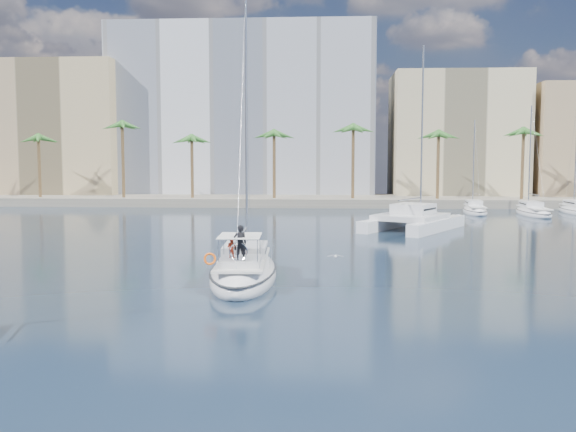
{
  "coord_description": "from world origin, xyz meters",
  "views": [
    {
      "loc": [
        1.47,
        -33.58,
        6.96
      ],
      "look_at": [
        -0.59,
        1.5,
        3.74
      ],
      "focal_mm": 40.0,
      "sensor_mm": 36.0,
      "label": 1
    }
  ],
  "objects": [
    {
      "name": "moored_yacht_b",
      "position": [
        26.5,
        45.0,
        0.0
      ],
      "size": [
        3.32,
        10.83,
        13.72
      ],
      "primitive_type": null,
      "rotation": [
        0.0,
        0.0,
        -0.02
      ],
      "color": "white",
      "rests_on": "ground"
    },
    {
      "name": "main_sloop",
      "position": [
        -3.13,
        2.09,
        0.53
      ],
      "size": [
        4.25,
        11.75,
        17.19
      ],
      "rotation": [
        0.0,
        0.0,
        0.05
      ],
      "color": "white",
      "rests_on": "ground"
    },
    {
      "name": "moored_yacht_a",
      "position": [
        20.0,
        47.0,
        0.0
      ],
      "size": [
        3.37,
        9.52,
        11.9
      ],
      "primitive_type": null,
      "rotation": [
        0.0,
        0.0,
        -0.07
      ],
      "color": "white",
      "rests_on": "ground"
    },
    {
      "name": "building_modern",
      "position": [
        -12.0,
        73.0,
        14.0
      ],
      "size": [
        42.0,
        16.0,
        28.0
      ],
      "primitive_type": "cube",
      "color": "silver",
      "rests_on": "ground"
    },
    {
      "name": "catamaran",
      "position": [
        9.85,
        28.47,
        1.15
      ],
      "size": [
        11.38,
        13.58,
        17.73
      ],
      "rotation": [
        0.0,
        0.0,
        -0.53
      ],
      "color": "white",
      "rests_on": "ground"
    },
    {
      "name": "building_beige",
      "position": [
        22.0,
        70.0,
        10.0
      ],
      "size": [
        20.0,
        14.0,
        20.0
      ],
      "primitive_type": "cube",
      "color": "beige",
      "rests_on": "ground"
    },
    {
      "name": "palm_left",
      "position": [
        -34.0,
        57.0,
        10.28
      ],
      "size": [
        3.6,
        3.6,
        12.3
      ],
      "color": "brown",
      "rests_on": "ground"
    },
    {
      "name": "seagull",
      "position": [
        2.09,
        5.1,
        0.97
      ],
      "size": [
        1.0,
        0.43,
        0.18
      ],
      "color": "silver",
      "rests_on": "ground"
    },
    {
      "name": "palm_right",
      "position": [
        34.0,
        57.0,
        10.28
      ],
      "size": [
        3.6,
        3.6,
        12.3
      ],
      "color": "brown",
      "rests_on": "ground"
    },
    {
      "name": "quay",
      "position": [
        0.0,
        61.0,
        0.6
      ],
      "size": [
        120.0,
        14.0,
        1.2
      ],
      "primitive_type": "cube",
      "color": "gray",
      "rests_on": "ground"
    },
    {
      "name": "ground",
      "position": [
        0.0,
        0.0,
        0.0
      ],
      "size": [
        160.0,
        160.0,
        0.0
      ],
      "primitive_type": "plane",
      "color": "black",
      "rests_on": "ground"
    },
    {
      "name": "palm_centre",
      "position": [
        0.0,
        57.0,
        10.28
      ],
      "size": [
        3.6,
        3.6,
        12.3
      ],
      "color": "brown",
      "rests_on": "ground"
    },
    {
      "name": "building_tan_left",
      "position": [
        -42.0,
        69.0,
        11.0
      ],
      "size": [
        22.0,
        14.0,
        22.0
      ],
      "primitive_type": "cube",
      "color": "tan",
      "rests_on": "ground"
    }
  ]
}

